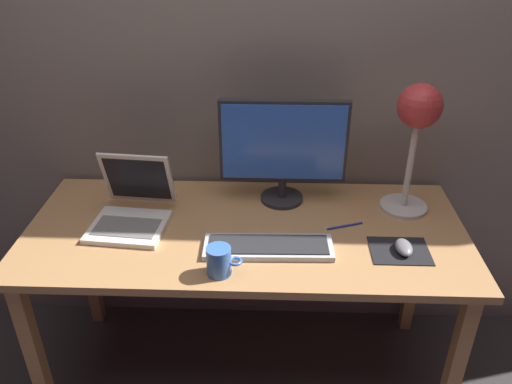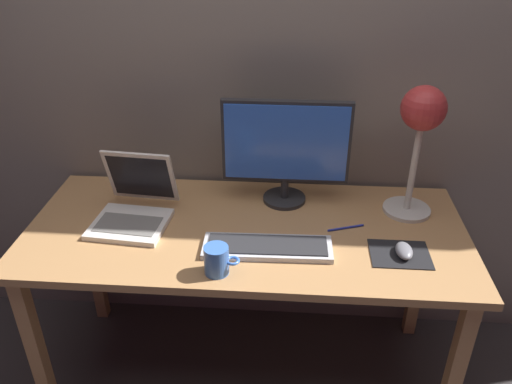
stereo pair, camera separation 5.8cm
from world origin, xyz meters
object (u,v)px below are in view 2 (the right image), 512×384
(keyboard_main, at_px, (267,247))
(desk_lamp, at_px, (421,122))
(pen, at_px, (346,228))
(monitor, at_px, (286,147))
(laptop, at_px, (135,201))
(mouse, at_px, (404,251))
(coffee_mug, at_px, (217,260))

(keyboard_main, distance_m, desk_lamp, 0.69)
(pen, bearing_deg, monitor, 140.66)
(desk_lamp, bearing_deg, pen, -149.82)
(keyboard_main, xyz_separation_m, laptop, (-0.50, 0.18, 0.06))
(desk_lamp, xyz_separation_m, mouse, (-0.06, -0.29, -0.35))
(laptop, distance_m, desk_lamp, 1.07)
(desk_lamp, xyz_separation_m, coffee_mug, (-0.67, -0.42, -0.32))
(coffee_mug, height_order, pen, coffee_mug)
(keyboard_main, bearing_deg, mouse, 0.33)
(laptop, xyz_separation_m, desk_lamp, (1.02, 0.12, 0.30))
(laptop, bearing_deg, pen, -1.85)
(laptop, height_order, coffee_mug, laptop)
(monitor, distance_m, mouse, 0.57)
(laptop, relative_size, desk_lamp, 0.65)
(keyboard_main, distance_m, pen, 0.32)
(laptop, relative_size, coffee_mug, 2.83)
(laptop, distance_m, coffee_mug, 0.47)
(laptop, xyz_separation_m, mouse, (0.96, -0.17, -0.05))
(laptop, bearing_deg, mouse, -10.25)
(monitor, height_order, pen, monitor)
(keyboard_main, height_order, laptop, laptop)
(keyboard_main, bearing_deg, desk_lamp, 29.35)
(desk_lamp, relative_size, pen, 3.54)
(monitor, relative_size, laptop, 1.49)
(coffee_mug, bearing_deg, keyboard_main, 40.86)
(laptop, bearing_deg, monitor, 16.39)
(keyboard_main, height_order, mouse, mouse)
(mouse, height_order, coffee_mug, coffee_mug)
(monitor, height_order, keyboard_main, monitor)
(desk_lamp, distance_m, mouse, 0.45)
(keyboard_main, distance_m, laptop, 0.54)
(keyboard_main, height_order, coffee_mug, coffee_mug)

